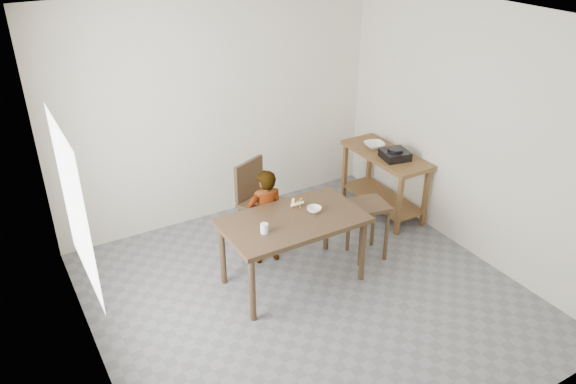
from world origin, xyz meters
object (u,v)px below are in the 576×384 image
stool (367,229)px  child (266,217)px  dining_chair (264,203)px  prep_counter (383,182)px  dining_table (293,251)px

stool → child: bearing=154.9°
child → dining_chair: 0.44m
prep_counter → stool: 1.04m
dining_chair → stool: 1.20m
dining_chair → prep_counter: bearing=-29.4°
prep_counter → dining_chair: size_ratio=1.28×
dining_table → child: child is taller
dining_table → stool: size_ratio=2.13×
child → dining_chair: child is taller
child → stool: bearing=162.4°
dining_table → dining_chair: dining_chair is taller
dining_table → prep_counter: (1.72, 0.70, 0.03)m
dining_chair → stool: (0.82, -0.86, -0.14)m
dining_chair → stool: bearing=-70.0°
prep_counter → dining_chair: (-1.59, 0.16, 0.07)m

